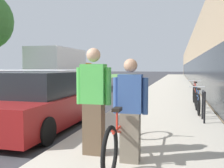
{
  "coord_description": "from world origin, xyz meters",
  "views": [
    {
      "loc": [
        6.09,
        -3.11,
        1.6
      ],
      "look_at": [
        1.47,
        14.28,
        0.44
      ],
      "focal_mm": 40.0,
      "sensor_mm": 36.0,
      "label": 1
    }
  ],
  "objects": [
    {
      "name": "person_rider",
      "position": [
        5.39,
        0.65,
        0.94
      ],
      "size": [
        0.55,
        0.21,
        1.61
      ],
      "color": "#756B5B",
      "rests_on": "sidewalk_slab"
    },
    {
      "name": "lawn_strip",
      "position": [
        -7.13,
        25.0,
        0.01
      ],
      "size": [
        5.76,
        70.0,
        0.03
      ],
      "color": "#5B9347",
      "rests_on": "ground"
    },
    {
      "name": "cruiser_bike_middle",
      "position": [
        6.75,
        7.33,
        0.53
      ],
      "size": [
        0.52,
        1.88,
        0.95
      ],
      "color": "black",
      "rests_on": "sidewalk_slab"
    },
    {
      "name": "sidewalk_slab",
      "position": [
        5.56,
        21.0,
        0.07
      ],
      "size": [
        3.41,
        70.0,
        0.14
      ],
      "color": "#BCB5A5",
      "rests_on": "ground"
    },
    {
      "name": "bike_rack_hoop",
      "position": [
        6.78,
        4.09,
        0.65
      ],
      "size": [
        0.05,
        0.6,
        0.84
      ],
      "color": "black",
      "rests_on": "sidewalk_slab"
    },
    {
      "name": "parked_sedan_curbside",
      "position": [
        2.64,
        2.67,
        0.67
      ],
      "size": [
        1.89,
        4.15,
        1.56
      ],
      "color": "maroon",
      "rests_on": "ground"
    },
    {
      "name": "moving_truck",
      "position": [
        -2.48,
        14.16,
        1.52
      ],
      "size": [
        2.54,
        6.7,
        3.01
      ],
      "color": "orange",
      "rests_on": "ground"
    },
    {
      "name": "person_bystander",
      "position": [
        4.72,
        0.85,
        1.04
      ],
      "size": [
        0.61,
        0.24,
        1.8
      ],
      "color": "brown",
      "rests_on": "sidewalk_slab"
    },
    {
      "name": "cruiser_bike_nearest",
      "position": [
        6.72,
        5.41,
        0.49
      ],
      "size": [
        0.52,
        1.63,
        0.84
      ],
      "color": "black",
      "rests_on": "sidewalk_slab"
    },
    {
      "name": "tandem_bicycle",
      "position": [
        5.25,
        1.02,
        0.52
      ],
      "size": [
        0.52,
        2.83,
        0.9
      ],
      "color": "black",
      "rests_on": "sidewalk_slab"
    }
  ]
}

